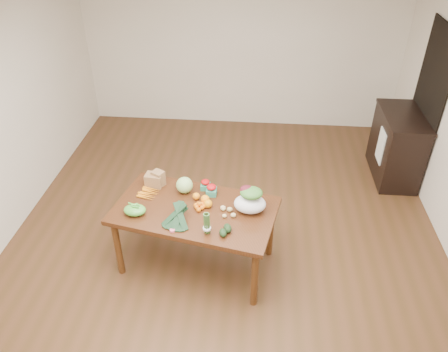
# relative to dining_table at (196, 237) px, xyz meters

# --- Properties ---
(floor) EXTENTS (6.00, 6.00, 0.00)m
(floor) POSITION_rel_dining_table_xyz_m (0.27, 0.39, -0.38)
(floor) COLOR #50311B
(floor) RESTS_ON ground
(room_walls) EXTENTS (5.02, 6.02, 2.70)m
(room_walls) POSITION_rel_dining_table_xyz_m (0.27, 0.39, 0.97)
(room_walls) COLOR silver
(room_walls) RESTS_ON floor
(dining_table) EXTENTS (1.76, 1.20, 0.75)m
(dining_table) POSITION_rel_dining_table_xyz_m (0.00, 0.00, 0.00)
(dining_table) COLOR #43240F
(dining_table) RESTS_ON floor
(doorway_dark) EXTENTS (0.02, 1.00, 2.10)m
(doorway_dark) POSITION_rel_dining_table_xyz_m (2.75, 1.99, 0.68)
(doorway_dark) COLOR black
(doorway_dark) RESTS_ON floor
(cabinet) EXTENTS (0.52, 1.02, 0.94)m
(cabinet) POSITION_rel_dining_table_xyz_m (2.49, 1.95, 0.10)
(cabinet) COLOR black
(cabinet) RESTS_ON floor
(dish_towel) EXTENTS (0.02, 0.28, 0.45)m
(dish_towel) POSITION_rel_dining_table_xyz_m (2.23, 1.79, 0.18)
(dish_towel) COLOR white
(dish_towel) RESTS_ON cabinet
(paper_bag) EXTENTS (0.28, 0.25, 0.17)m
(paper_bag) POSITION_rel_dining_table_xyz_m (-0.49, 0.36, 0.46)
(paper_bag) COLOR olive
(paper_bag) RESTS_ON dining_table
(cabbage) EXTENTS (0.18, 0.18, 0.18)m
(cabbage) POSITION_rel_dining_table_xyz_m (-0.14, 0.27, 0.46)
(cabbage) COLOR #A8DD7F
(cabbage) RESTS_ON dining_table
(strawberry_basket_a) EXTENTS (0.12, 0.12, 0.09)m
(strawberry_basket_a) POSITION_rel_dining_table_xyz_m (0.07, 0.35, 0.42)
(strawberry_basket_a) COLOR #AC0E0B
(strawberry_basket_a) RESTS_ON dining_table
(strawberry_basket_b) EXTENTS (0.13, 0.13, 0.10)m
(strawberry_basket_b) POSITION_rel_dining_table_xyz_m (0.14, 0.25, 0.42)
(strawberry_basket_b) COLOR red
(strawberry_basket_b) RESTS_ON dining_table
(orange_a) EXTENTS (0.08, 0.08, 0.08)m
(orange_a) POSITION_rel_dining_table_xyz_m (-0.01, 0.16, 0.41)
(orange_a) COLOR orange
(orange_a) RESTS_ON dining_table
(orange_b) EXTENTS (0.09, 0.09, 0.09)m
(orange_b) POSITION_rel_dining_table_xyz_m (0.09, 0.11, 0.42)
(orange_b) COLOR #F7A70F
(orange_b) RESTS_ON dining_table
(orange_c) EXTENTS (0.09, 0.09, 0.09)m
(orange_c) POSITION_rel_dining_table_xyz_m (0.13, 0.04, 0.42)
(orange_c) COLOR #FCA30F
(orange_c) RESTS_ON dining_table
(mandarin_cluster) EXTENTS (0.21, 0.21, 0.08)m
(mandarin_cluster) POSITION_rel_dining_table_xyz_m (0.05, 0.02, 0.41)
(mandarin_cluster) COLOR orange
(mandarin_cluster) RESTS_ON dining_table
(carrots) EXTENTS (0.26, 0.26, 0.03)m
(carrots) POSITION_rel_dining_table_xyz_m (-0.51, 0.20, 0.39)
(carrots) COLOR orange
(carrots) RESTS_ON dining_table
(snap_pea_bag) EXTENTS (0.22, 0.17, 0.10)m
(snap_pea_bag) POSITION_rel_dining_table_xyz_m (-0.57, -0.13, 0.42)
(snap_pea_bag) COLOR #53A638
(snap_pea_bag) RESTS_ON dining_table
(kale_bunch) EXTENTS (0.39, 0.46, 0.16)m
(kale_bunch) POSITION_rel_dining_table_xyz_m (-0.14, -0.26, 0.45)
(kale_bunch) COLOR black
(kale_bunch) RESTS_ON dining_table
(asparagus_bundle) EXTENTS (0.10, 0.13, 0.26)m
(asparagus_bundle) POSITION_rel_dining_table_xyz_m (0.17, -0.35, 0.50)
(asparagus_bundle) COLOR #55863D
(asparagus_bundle) RESTS_ON dining_table
(potato_a) EXTENTS (0.05, 0.04, 0.04)m
(potato_a) POSITION_rel_dining_table_xyz_m (0.29, -0.00, 0.39)
(potato_a) COLOR #D4BE7A
(potato_a) RESTS_ON dining_table
(potato_b) EXTENTS (0.04, 0.04, 0.04)m
(potato_b) POSITION_rel_dining_table_xyz_m (0.31, -0.11, 0.39)
(potato_b) COLOR #D9B77D
(potato_b) RESTS_ON dining_table
(potato_c) EXTENTS (0.06, 0.05, 0.05)m
(potato_c) POSITION_rel_dining_table_xyz_m (0.35, -0.01, 0.40)
(potato_c) COLOR tan
(potato_c) RESTS_ON dining_table
(potato_d) EXTENTS (0.06, 0.05, 0.05)m
(potato_d) POSITION_rel_dining_table_xyz_m (0.28, 0.01, 0.40)
(potato_d) COLOR #D3B77A
(potato_d) RESTS_ON dining_table
(potato_e) EXTENTS (0.05, 0.05, 0.05)m
(potato_e) POSITION_rel_dining_table_xyz_m (0.40, -0.09, 0.40)
(potato_e) COLOR #D6B47B
(potato_e) RESTS_ON dining_table
(avocado_a) EXTENTS (0.09, 0.12, 0.07)m
(avocado_a) POSITION_rel_dining_table_xyz_m (0.32, -0.37, 0.41)
(avocado_a) COLOR black
(avocado_a) RESTS_ON dining_table
(avocado_b) EXTENTS (0.10, 0.13, 0.07)m
(avocado_b) POSITION_rel_dining_table_xyz_m (0.36, -0.31, 0.41)
(avocado_b) COLOR black
(avocado_b) RESTS_ON dining_table
(salad_bag) EXTENTS (0.36, 0.30, 0.25)m
(salad_bag) POSITION_rel_dining_table_xyz_m (0.55, 0.01, 0.50)
(salad_bag) COLOR white
(salad_bag) RESTS_ON dining_table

